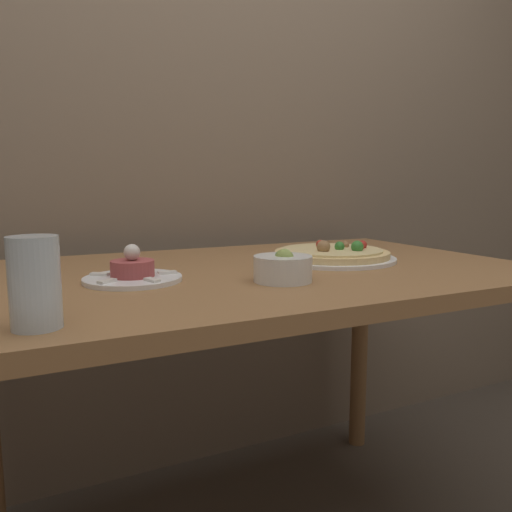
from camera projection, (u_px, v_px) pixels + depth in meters
back_wall at (181, 89)px, 1.64m from camera, size 8.00×0.05×2.60m
dining_table at (254, 308)px, 1.24m from camera, size 1.36×0.85×0.79m
pizza_plate at (332, 255)px, 1.34m from camera, size 0.34×0.34×0.06m
tartare_plate at (133, 274)px, 1.05m from camera, size 0.21×0.21×0.08m
small_bowl at (283, 267)px, 1.05m from camera, size 0.12×0.12×0.07m
drinking_glass at (35, 283)px, 0.70m from camera, size 0.07×0.07×0.13m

